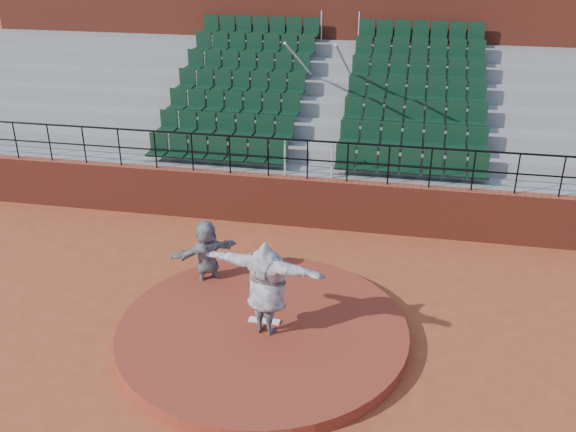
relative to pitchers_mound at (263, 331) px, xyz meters
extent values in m
plane|color=#9C4423|center=(0.00, 0.00, -0.12)|extent=(90.00, 90.00, 0.00)
cylinder|color=maroon|center=(0.00, 0.00, 0.00)|extent=(5.50, 5.50, 0.25)
cube|color=white|center=(0.00, 0.15, 0.14)|extent=(0.60, 0.15, 0.03)
cube|color=maroon|center=(0.00, 5.00, 0.53)|extent=(24.00, 0.30, 1.30)
cylinder|color=black|center=(0.00, 5.00, 2.17)|extent=(24.00, 0.05, 0.05)
cylinder|color=black|center=(0.00, 5.00, 1.68)|extent=(24.00, 0.04, 0.04)
cylinder|color=black|center=(-8.00, 5.00, 1.67)|extent=(0.04, 0.04, 1.00)
cylinder|color=black|center=(-7.00, 5.00, 1.67)|extent=(0.04, 0.04, 1.00)
cylinder|color=black|center=(-6.00, 5.00, 1.67)|extent=(0.04, 0.04, 1.00)
cylinder|color=black|center=(-5.00, 5.00, 1.67)|extent=(0.04, 0.04, 1.00)
cylinder|color=black|center=(-4.00, 5.00, 1.67)|extent=(0.04, 0.04, 1.00)
cylinder|color=black|center=(-3.00, 5.00, 1.67)|extent=(0.04, 0.04, 1.00)
cylinder|color=black|center=(-2.00, 5.00, 1.67)|extent=(0.04, 0.04, 1.00)
cylinder|color=black|center=(-1.00, 5.00, 1.67)|extent=(0.04, 0.04, 1.00)
cylinder|color=black|center=(0.00, 5.00, 1.67)|extent=(0.04, 0.04, 1.00)
cylinder|color=black|center=(1.00, 5.00, 1.67)|extent=(0.04, 0.04, 1.00)
cylinder|color=black|center=(2.00, 5.00, 1.67)|extent=(0.04, 0.04, 1.00)
cylinder|color=black|center=(3.00, 5.00, 1.67)|extent=(0.04, 0.04, 1.00)
cylinder|color=black|center=(4.00, 5.00, 1.67)|extent=(0.04, 0.04, 1.00)
cylinder|color=black|center=(5.00, 5.00, 1.67)|extent=(0.04, 0.04, 1.00)
cylinder|color=black|center=(6.00, 5.00, 1.67)|extent=(0.04, 0.04, 1.00)
cube|color=gray|center=(0.00, 5.58, 0.53)|extent=(24.00, 0.85, 1.30)
cube|color=black|center=(-2.53, 5.59, 1.54)|extent=(3.85, 0.48, 0.72)
cube|color=black|center=(2.53, 5.59, 1.54)|extent=(3.85, 0.48, 0.72)
cube|color=gray|center=(0.00, 6.43, 0.73)|extent=(24.00, 0.85, 1.70)
cube|color=black|center=(-2.53, 6.44, 1.94)|extent=(3.85, 0.48, 0.72)
cube|color=black|center=(2.53, 6.44, 1.94)|extent=(3.85, 0.48, 0.72)
cube|color=gray|center=(0.00, 7.28, 0.93)|extent=(24.00, 0.85, 2.10)
cube|color=black|center=(-2.53, 7.29, 2.33)|extent=(3.85, 0.48, 0.72)
cube|color=black|center=(2.53, 7.29, 2.33)|extent=(3.85, 0.48, 0.72)
cube|color=gray|center=(0.00, 8.12, 1.12)|extent=(24.00, 0.85, 2.50)
cube|color=black|center=(-2.53, 8.13, 2.73)|extent=(3.85, 0.48, 0.72)
cube|color=black|center=(2.53, 8.13, 2.73)|extent=(3.85, 0.48, 0.72)
cube|color=gray|center=(0.00, 8.97, 1.33)|extent=(24.00, 0.85, 2.90)
cube|color=black|center=(-2.53, 8.98, 3.14)|extent=(3.85, 0.48, 0.72)
cube|color=black|center=(2.53, 8.98, 3.14)|extent=(3.85, 0.48, 0.72)
cube|color=gray|center=(0.00, 9.82, 1.52)|extent=(24.00, 0.85, 3.30)
cube|color=black|center=(-2.53, 9.83, 3.53)|extent=(3.85, 0.48, 0.72)
cube|color=black|center=(2.53, 9.83, 3.53)|extent=(3.85, 0.48, 0.72)
cube|color=gray|center=(0.00, 10.68, 1.73)|extent=(24.00, 0.85, 3.70)
cube|color=black|center=(-2.53, 10.69, 3.94)|extent=(3.85, 0.48, 0.72)
cube|color=black|center=(2.53, 10.69, 3.94)|extent=(3.85, 0.48, 0.72)
cylinder|color=silver|center=(-0.60, 8.12, 3.28)|extent=(0.06, 5.97, 2.46)
cylinder|color=silver|center=(0.60, 8.12, 3.28)|extent=(0.06, 5.97, 2.46)
cube|color=maroon|center=(0.00, 12.60, 3.43)|extent=(24.00, 3.00, 7.10)
imported|color=black|center=(0.12, -0.13, 1.06)|extent=(2.37, 1.08, 1.86)
imported|color=black|center=(-1.56, 1.54, 0.67)|extent=(1.43, 1.29, 1.58)
camera|label=1|loc=(2.42, -9.83, 7.12)|focal=40.00mm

